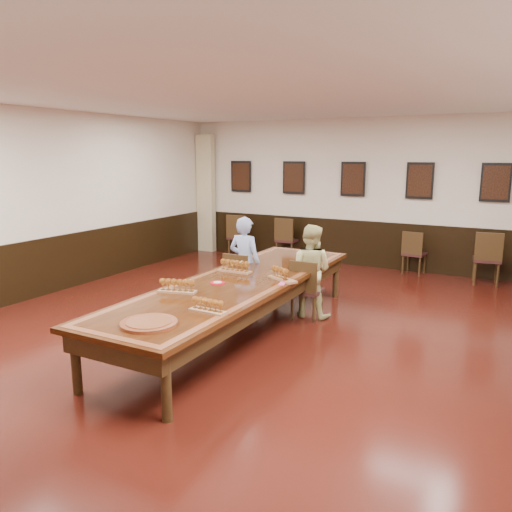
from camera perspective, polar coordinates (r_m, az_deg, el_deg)
The scene contains 23 objects.
floor at distance 6.99m, azimuth -1.96°, elevation -8.87°, with size 8.00×10.00×0.02m, color black.
ceiling at distance 6.60m, azimuth -2.17°, elevation 18.34°, with size 8.00×10.00×0.02m, color white.
wall_back at distance 11.20m, azimuth 11.08°, elevation 7.11°, with size 8.00×0.02×3.20m, color beige.
wall_left at distance 9.29m, azimuth -24.06°, elevation 5.44°, with size 0.02×10.00×3.20m, color beige.
chair_man at distance 7.88m, azimuth -1.63°, elevation -2.89°, with size 0.43×0.47×0.93m, color #321716, non-canonical shape.
chair_woman at distance 7.53m, azimuth 5.88°, elevation -3.74°, with size 0.42×0.46×0.90m, color #321716, non-canonical shape.
spare_chair_a at distance 11.92m, azimuth -1.88°, elevation 2.32°, with size 0.48×0.53×1.03m, color #321716, non-canonical shape.
spare_chair_b at distance 11.66m, azimuth 3.61°, elevation 1.99°, with size 0.46×0.50×0.99m, color #321716, non-canonical shape.
spare_chair_c at distance 10.75m, azimuth 17.66°, elevation 0.39°, with size 0.42×0.46×0.89m, color #321716, non-canonical shape.
spare_chair_d at distance 10.38m, azimuth 24.89°, elevation -0.18°, with size 0.48×0.52×1.02m, color #321716, non-canonical shape.
person_man at distance 7.90m, azimuth -1.28°, elevation -0.80°, with size 0.54×0.35×1.48m, color #4C6BBF.
person_woman at distance 7.55m, azimuth 6.17°, elevation -1.70°, with size 0.70×0.55×1.41m, color #CBC27F.
pink_phone at distance 6.59m, azimuth 3.01°, elevation -3.17°, with size 0.08×0.15×0.01m, color #F55198.
curtain at distance 12.67m, azimuth -5.74°, elevation 7.08°, with size 0.45×0.18×2.90m, color tan.
wainscoting at distance 6.83m, azimuth -1.99°, elevation -4.86°, with size 8.00×10.00×1.00m.
conference_table at distance 6.80m, azimuth -2.00°, elevation -3.96°, with size 1.40×5.00×0.76m.
posters at distance 11.11m, azimuth 11.02°, elevation 8.63°, with size 6.14×0.04×0.74m.
flight_a at distance 7.21m, azimuth -2.44°, elevation -1.22°, with size 0.50×0.16×0.19m.
flight_b at distance 6.76m, azimuth 2.95°, elevation -2.11°, with size 0.49×0.35×0.18m.
flight_c at distance 6.23m, azimuth -9.02°, elevation -3.45°, with size 0.50×0.27×0.18m.
flight_d at distance 5.43m, azimuth -5.54°, elevation -5.69°, with size 0.43×0.15×0.16m.
red_plate_grp at distance 6.61m, azimuth -4.41°, elevation -3.09°, with size 0.19×0.19×0.03m.
carved_platter at distance 5.14m, azimuth -12.14°, elevation -7.53°, with size 0.69×0.69×0.05m.
Camera 1 is at (3.31, -5.66, 2.43)m, focal length 35.00 mm.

